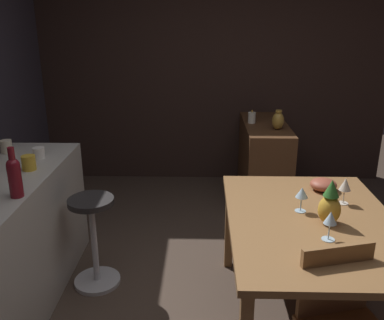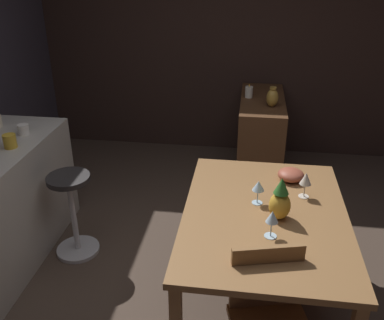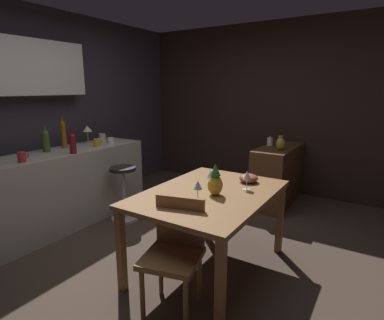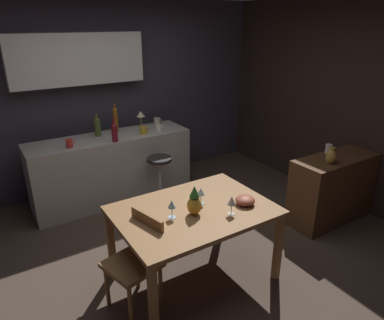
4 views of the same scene
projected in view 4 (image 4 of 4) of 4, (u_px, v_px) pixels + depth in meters
name	position (u px, v px, depth m)	size (l,w,h in m)	color
ground_plane	(176.00, 250.00, 3.79)	(9.00, 9.00, 0.00)	#47382D
wall_kitchen_back	(96.00, 90.00, 4.87)	(5.20, 0.33, 2.60)	#38333D
wall_side_right	(325.00, 99.00, 4.81)	(0.10, 4.40, 2.60)	#33231E
dining_table	(194.00, 216.00, 3.17)	(1.39, 0.99, 0.74)	olive
kitchen_counter	(112.00, 168.00, 4.75)	(2.10, 0.60, 0.90)	#B2ADA3
sideboard_cabinet	(332.00, 189.00, 4.26)	(1.10, 0.44, 0.82)	#56351E
chair_near_window	(138.00, 258.00, 2.93)	(0.49, 0.49, 0.84)	olive
bar_stool	(160.00, 180.00, 4.60)	(0.34, 0.34, 0.68)	#262323
wine_glass_left	(201.00, 192.00, 3.19)	(0.08, 0.08, 0.16)	silver
wine_glass_right	(172.00, 205.00, 2.96)	(0.07, 0.07, 0.17)	silver
wine_glass_center	(232.00, 201.00, 3.02)	(0.07, 0.07, 0.17)	silver
pineapple_centerpiece	(194.00, 202.00, 3.02)	(0.13, 0.13, 0.27)	gold
fruit_bowl	(245.00, 200.00, 3.21)	(0.18, 0.18, 0.08)	#9E4C38
wine_bottle_olive	(97.00, 126.00, 4.55)	(0.08, 0.08, 0.30)	#475623
wine_bottle_amber	(115.00, 119.00, 4.71)	(0.06, 0.06, 0.39)	#8C5114
wine_bottle_ruby	(114.00, 131.00, 4.34)	(0.08, 0.08, 0.29)	maroon
cup_mustard	(143.00, 130.00, 4.67)	(0.13, 0.09, 0.10)	gold
cup_white	(159.00, 128.00, 4.81)	(0.12, 0.08, 0.08)	white
cup_red	(69.00, 143.00, 4.17)	(0.11, 0.08, 0.10)	red
cup_cream	(157.00, 121.00, 5.10)	(0.12, 0.09, 0.10)	beige
counter_lamp	(141.00, 115.00, 4.91)	(0.12, 0.12, 0.23)	#A58447
pillar_candle_tall	(329.00, 149.00, 4.21)	(0.08, 0.08, 0.14)	white
vase_brass	(331.00, 156.00, 3.89)	(0.12, 0.12, 0.19)	#B78C38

